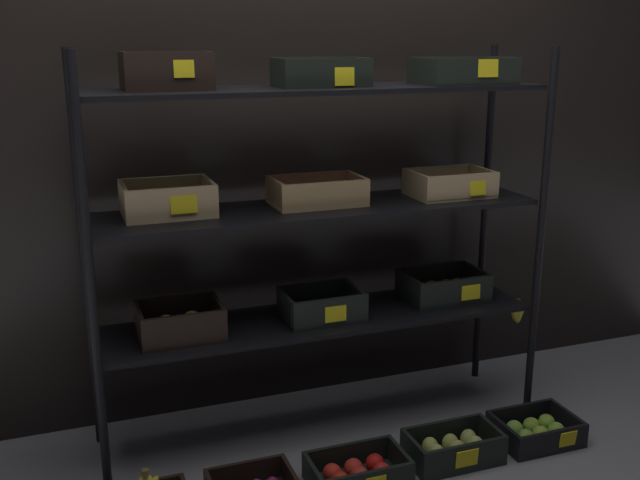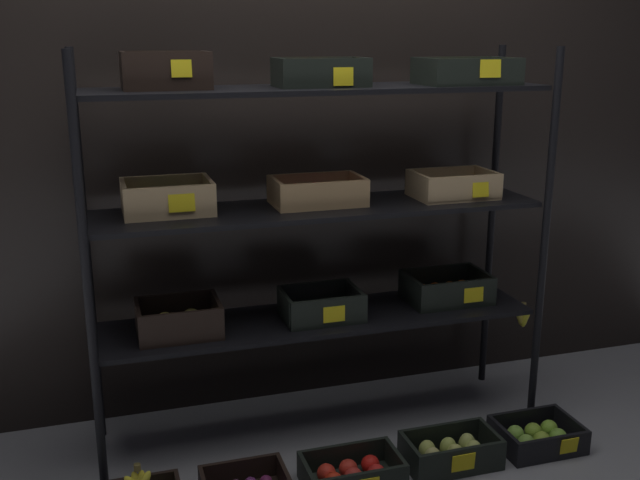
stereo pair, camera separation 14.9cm
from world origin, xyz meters
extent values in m
plane|color=gray|center=(0.00, 0.00, 0.00)|extent=(10.00, 10.00, 0.00)
cube|color=black|center=(0.00, 0.42, 1.17)|extent=(4.21, 0.12, 2.34)
cylinder|color=black|center=(-0.91, -0.22, 0.80)|extent=(0.03, 0.03, 1.60)
cylinder|color=black|center=(0.91, -0.22, 0.80)|extent=(0.03, 0.03, 1.60)
cylinder|color=black|center=(-0.91, 0.22, 0.80)|extent=(0.03, 0.03, 1.60)
cylinder|color=black|center=(0.91, 0.22, 0.80)|extent=(0.03, 0.03, 1.60)
cube|color=black|center=(0.00, 0.00, 0.51)|extent=(1.78, 0.40, 0.02)
cube|color=black|center=(0.00, 0.00, 0.98)|extent=(1.78, 0.40, 0.02)
cube|color=black|center=(0.00, 0.00, 1.44)|extent=(1.78, 0.40, 0.02)
cube|color=black|center=(-0.58, -0.02, 0.52)|extent=(0.32, 0.24, 0.01)
cube|color=black|center=(-0.58, -0.13, 0.59)|extent=(0.32, 0.02, 0.12)
cube|color=black|center=(-0.58, 0.09, 0.59)|extent=(0.32, 0.02, 0.12)
cube|color=black|center=(-0.73, -0.02, 0.59)|extent=(0.02, 0.21, 0.12)
cube|color=black|center=(-0.43, -0.02, 0.59)|extent=(0.02, 0.21, 0.12)
sphere|color=gold|center=(-0.64, -0.05, 0.57)|extent=(0.07, 0.07, 0.07)
sphere|color=#D2C04D|center=(-0.52, -0.05, 0.57)|extent=(0.07, 0.07, 0.07)
sphere|color=gold|center=(-0.63, 0.01, 0.57)|extent=(0.07, 0.07, 0.07)
sphere|color=#CEC851|center=(-0.53, 0.02, 0.57)|extent=(0.07, 0.07, 0.07)
cube|color=black|center=(0.00, -0.02, 0.52)|extent=(0.32, 0.23, 0.01)
cube|color=black|center=(0.00, -0.13, 0.58)|extent=(0.32, 0.02, 0.11)
cube|color=black|center=(0.00, 0.09, 0.58)|extent=(0.32, 0.02, 0.11)
cube|color=black|center=(-0.16, -0.02, 0.58)|extent=(0.02, 0.20, 0.11)
cube|color=black|center=(0.15, -0.02, 0.58)|extent=(0.02, 0.20, 0.11)
sphere|color=#632455|center=(-0.09, -0.07, 0.55)|extent=(0.05, 0.05, 0.05)
sphere|color=#682153|center=(-0.03, -0.07, 0.55)|extent=(0.05, 0.05, 0.05)
sphere|color=#5B2753|center=(0.02, -0.07, 0.55)|extent=(0.05, 0.05, 0.05)
sphere|color=#652958|center=(0.09, -0.07, 0.55)|extent=(0.05, 0.05, 0.05)
sphere|color=#63174E|center=(-0.10, -0.02, 0.55)|extent=(0.05, 0.05, 0.05)
sphere|color=#5D2158|center=(-0.04, -0.02, 0.55)|extent=(0.05, 0.05, 0.05)
sphere|color=#6D2859|center=(0.02, -0.02, 0.55)|extent=(0.05, 0.05, 0.05)
sphere|color=#642144|center=(0.09, -0.02, 0.55)|extent=(0.05, 0.05, 0.05)
sphere|color=#551C58|center=(-0.09, 0.03, 0.55)|extent=(0.05, 0.05, 0.05)
sphere|color=#5E2552|center=(-0.03, 0.03, 0.55)|extent=(0.05, 0.05, 0.05)
sphere|color=#621D47|center=(0.03, 0.03, 0.55)|extent=(0.05, 0.05, 0.05)
sphere|color=#69185C|center=(0.08, 0.03, 0.55)|extent=(0.05, 0.05, 0.05)
cube|color=yellow|center=(0.02, -0.14, 0.57)|extent=(0.09, 0.00, 0.06)
cube|color=black|center=(0.59, 0.02, 0.52)|extent=(0.35, 0.25, 0.01)
cube|color=black|center=(0.59, -0.10, 0.58)|extent=(0.35, 0.02, 0.11)
cube|color=black|center=(0.59, 0.13, 0.58)|extent=(0.35, 0.02, 0.11)
cube|color=black|center=(0.42, 0.02, 0.58)|extent=(0.02, 0.21, 0.11)
cube|color=black|center=(0.76, 0.02, 0.58)|extent=(0.02, 0.21, 0.11)
sphere|color=orange|center=(0.49, -0.02, 0.56)|extent=(0.06, 0.06, 0.06)
sphere|color=orange|center=(0.55, -0.02, 0.56)|extent=(0.06, 0.06, 0.06)
sphere|color=orange|center=(0.62, -0.02, 0.56)|extent=(0.06, 0.06, 0.06)
sphere|color=orange|center=(0.68, -0.02, 0.56)|extent=(0.06, 0.06, 0.06)
sphere|color=orange|center=(0.49, 0.06, 0.56)|extent=(0.06, 0.06, 0.06)
sphere|color=orange|center=(0.55, 0.06, 0.56)|extent=(0.06, 0.06, 0.06)
sphere|color=orange|center=(0.62, 0.06, 0.56)|extent=(0.06, 0.06, 0.06)
sphere|color=orange|center=(0.68, 0.06, 0.56)|extent=(0.06, 0.06, 0.06)
cube|color=yellow|center=(0.65, -0.11, 0.58)|extent=(0.09, 0.01, 0.06)
cube|color=tan|center=(-0.59, 0.06, 0.99)|extent=(0.34, 0.26, 0.01)
cube|color=tan|center=(-0.59, -0.06, 1.05)|extent=(0.34, 0.02, 0.11)
cube|color=tan|center=(-0.59, 0.18, 1.05)|extent=(0.34, 0.02, 0.11)
cube|color=tan|center=(-0.75, 0.06, 1.05)|extent=(0.02, 0.23, 0.11)
cube|color=tan|center=(-0.43, 0.06, 1.05)|extent=(0.02, 0.23, 0.11)
sphere|color=#86BB3D|center=(-0.67, 0.02, 1.03)|extent=(0.07, 0.07, 0.07)
sphere|color=#96B141|center=(-0.59, 0.03, 1.03)|extent=(0.07, 0.07, 0.07)
sphere|color=#97C240|center=(-0.51, 0.03, 1.03)|extent=(0.07, 0.07, 0.07)
sphere|color=#81C446|center=(-0.67, 0.10, 1.03)|extent=(0.07, 0.07, 0.07)
sphere|color=#89C939|center=(-0.60, 0.10, 1.03)|extent=(0.07, 0.07, 0.07)
sphere|color=#95C244|center=(-0.52, 0.10, 1.03)|extent=(0.07, 0.07, 0.07)
cube|color=yellow|center=(-0.55, -0.07, 1.05)|extent=(0.10, 0.01, 0.07)
cube|color=tan|center=(0.00, 0.04, 0.99)|extent=(0.36, 0.23, 0.01)
cube|color=tan|center=(0.00, -0.07, 1.05)|extent=(0.36, 0.02, 0.10)
cube|color=tan|center=(0.00, 0.14, 1.05)|extent=(0.36, 0.02, 0.10)
cube|color=tan|center=(-0.17, 0.04, 1.05)|extent=(0.02, 0.20, 0.10)
cube|color=tan|center=(0.18, 0.04, 1.05)|extent=(0.02, 0.20, 0.10)
sphere|color=red|center=(-0.08, 0.00, 1.03)|extent=(0.07, 0.07, 0.07)
sphere|color=red|center=(0.00, 0.01, 1.03)|extent=(0.07, 0.07, 0.07)
sphere|color=red|center=(0.08, 0.00, 1.03)|extent=(0.07, 0.07, 0.07)
sphere|color=red|center=(-0.08, 0.07, 1.03)|extent=(0.07, 0.07, 0.07)
sphere|color=red|center=(0.00, 0.07, 1.03)|extent=(0.07, 0.07, 0.07)
sphere|color=red|center=(0.09, 0.06, 1.03)|extent=(0.07, 0.07, 0.07)
cube|color=tan|center=(0.58, 0.00, 0.99)|extent=(0.34, 0.23, 0.01)
cube|color=tan|center=(0.58, -0.11, 1.05)|extent=(0.34, 0.02, 0.10)
cube|color=tan|center=(0.58, 0.11, 1.05)|extent=(0.34, 0.02, 0.10)
cube|color=tan|center=(0.42, 0.00, 1.05)|extent=(0.02, 0.20, 0.10)
cube|color=tan|center=(0.74, 0.00, 1.05)|extent=(0.02, 0.20, 0.10)
ellipsoid|color=brown|center=(0.49, -0.04, 1.03)|extent=(0.05, 0.05, 0.07)
ellipsoid|color=brown|center=(0.55, -0.04, 1.03)|extent=(0.05, 0.05, 0.07)
ellipsoid|color=brown|center=(0.62, -0.04, 1.03)|extent=(0.05, 0.05, 0.07)
ellipsoid|color=brown|center=(0.68, -0.04, 1.03)|extent=(0.05, 0.05, 0.07)
ellipsoid|color=brown|center=(0.49, 0.04, 1.03)|extent=(0.05, 0.05, 0.07)
ellipsoid|color=brown|center=(0.55, 0.03, 1.03)|extent=(0.05, 0.05, 0.07)
ellipsoid|color=brown|center=(0.62, 0.04, 1.03)|extent=(0.05, 0.05, 0.07)
ellipsoid|color=brown|center=(0.67, 0.04, 1.03)|extent=(0.05, 0.05, 0.07)
cube|color=yellow|center=(0.65, -0.12, 1.04)|extent=(0.07, 0.01, 0.07)
cube|color=black|center=(-0.58, 0.02, 1.46)|extent=(0.31, 0.21, 0.01)
cube|color=black|center=(-0.58, -0.08, 1.53)|extent=(0.31, 0.02, 0.12)
cube|color=black|center=(-0.58, 0.12, 1.53)|extent=(0.31, 0.02, 0.12)
cube|color=black|center=(-0.73, 0.02, 1.53)|extent=(0.02, 0.18, 0.12)
cube|color=black|center=(-0.43, 0.02, 1.53)|extent=(0.02, 0.18, 0.12)
ellipsoid|color=#ADC051|center=(-0.63, -0.01, 1.51)|extent=(0.07, 0.07, 0.09)
ellipsoid|color=tan|center=(-0.52, 0.00, 1.51)|extent=(0.07, 0.07, 0.09)
ellipsoid|color=tan|center=(-0.63, 0.05, 1.51)|extent=(0.07, 0.07, 0.09)
ellipsoid|color=tan|center=(-0.52, 0.05, 1.51)|extent=(0.07, 0.07, 0.09)
cube|color=yellow|center=(-0.53, -0.09, 1.53)|extent=(0.07, 0.01, 0.06)
cube|color=black|center=(0.00, -0.01, 1.46)|extent=(0.35, 0.20, 0.01)
cube|color=black|center=(0.00, -0.10, 1.51)|extent=(0.35, 0.02, 0.10)
cube|color=black|center=(0.00, 0.08, 1.51)|extent=(0.35, 0.02, 0.10)
cube|color=black|center=(-0.16, -0.01, 1.51)|extent=(0.02, 0.17, 0.10)
cube|color=black|center=(0.16, -0.01, 1.51)|extent=(0.02, 0.17, 0.10)
sphere|color=orange|center=(-0.08, -0.03, 1.50)|extent=(0.07, 0.07, 0.07)
sphere|color=orange|center=(0.00, -0.03, 1.50)|extent=(0.07, 0.07, 0.07)
sphere|color=orange|center=(0.08, -0.03, 1.50)|extent=(0.07, 0.07, 0.07)
sphere|color=orange|center=(-0.07, 0.02, 1.50)|extent=(0.07, 0.07, 0.07)
sphere|color=orange|center=(0.00, 0.01, 1.50)|extent=(0.07, 0.07, 0.07)
sphere|color=orange|center=(0.08, 0.01, 1.50)|extent=(0.07, 0.07, 0.07)
cube|color=yellow|center=(0.06, -0.11, 1.50)|extent=(0.08, 0.01, 0.07)
cube|color=black|center=(0.59, -0.05, 1.46)|extent=(0.37, 0.25, 0.01)
cube|color=black|center=(0.59, -0.17, 1.51)|extent=(0.37, 0.02, 0.09)
cube|color=black|center=(0.59, 0.07, 1.51)|extent=(0.37, 0.02, 0.09)
cube|color=black|center=(0.41, -0.05, 1.51)|extent=(0.02, 0.22, 0.09)
cube|color=black|center=(0.77, -0.05, 1.51)|extent=(0.02, 0.22, 0.09)
ellipsoid|color=yellow|center=(0.49, -0.09, 1.51)|extent=(0.06, 0.06, 0.08)
ellipsoid|color=yellow|center=(0.56, -0.10, 1.51)|extent=(0.06, 0.06, 0.08)
ellipsoid|color=yellow|center=(0.63, -0.09, 1.51)|extent=(0.06, 0.06, 0.08)
ellipsoid|color=yellow|center=(0.70, -0.09, 1.51)|extent=(0.06, 0.06, 0.08)
ellipsoid|color=yellow|center=(0.49, -0.02, 1.51)|extent=(0.06, 0.06, 0.08)
ellipsoid|color=yellow|center=(0.55, -0.01, 1.51)|extent=(0.06, 0.06, 0.08)
ellipsoid|color=yellow|center=(0.63, -0.01, 1.51)|extent=(0.06, 0.06, 0.08)
ellipsoid|color=yellow|center=(0.70, -0.01, 1.51)|extent=(0.06, 0.06, 0.08)
cube|color=yellow|center=(0.63, -0.18, 1.52)|extent=(0.09, 0.01, 0.07)
cylinder|color=brown|center=(0.95, -0.04, 0.47)|extent=(0.02, 0.02, 0.02)
ellipsoid|color=yellow|center=(0.93, -0.04, 0.42)|extent=(0.07, 0.03, 0.09)
ellipsoid|color=yellow|center=(0.94, -0.03, 0.42)|extent=(0.05, 0.03, 0.09)
ellipsoid|color=yellow|center=(0.95, -0.05, 0.42)|extent=(0.05, 0.03, 0.09)
ellipsoid|color=yellow|center=(0.96, -0.04, 0.42)|extent=(0.07, 0.03, 0.09)
cube|color=black|center=(-0.41, -0.31, 0.06)|extent=(0.31, 0.02, 0.09)
cube|color=black|center=(-0.26, -0.42, 0.06)|extent=(0.02, 0.20, 0.09)
cube|color=black|center=(-0.01, -0.33, 0.06)|extent=(0.37, 0.02, 0.10)
cube|color=black|center=(-0.19, -0.44, 0.06)|extent=(0.02, 0.19, 0.10)
cube|color=black|center=(0.17, -0.44, 0.06)|extent=(0.02, 0.19, 0.10)
sphere|color=red|center=(-0.01, -0.47, 0.05)|extent=(0.07, 0.07, 0.07)
sphere|color=red|center=(0.08, -0.47, 0.05)|extent=(0.07, 0.07, 0.07)
sphere|color=red|center=(-0.10, -0.41, 0.05)|extent=(0.07, 0.07, 0.07)
sphere|color=red|center=(-0.01, -0.41, 0.05)|extent=(0.07, 0.07, 0.07)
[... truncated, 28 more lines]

